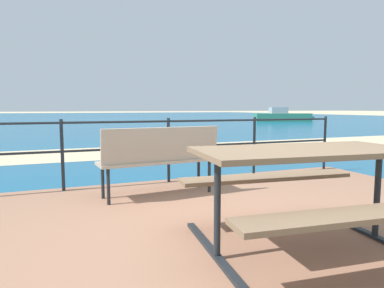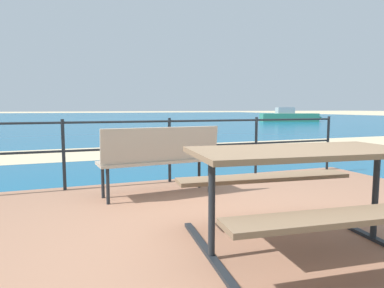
% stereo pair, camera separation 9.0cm
% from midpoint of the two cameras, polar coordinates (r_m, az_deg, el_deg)
% --- Properties ---
extents(ground_plane, '(240.00, 240.00, 0.00)m').
position_cam_midpoint_polar(ground_plane, '(2.99, 11.39, -16.80)').
color(ground_plane, beige).
extents(patio_paving, '(6.40, 5.20, 0.06)m').
position_cam_midpoint_polar(patio_paving, '(2.98, 11.40, -16.26)').
color(patio_paving, '#996B51').
rests_on(patio_paving, ground).
extents(sea_water, '(90.00, 90.00, 0.01)m').
position_cam_midpoint_polar(sea_water, '(42.38, -18.45, 4.18)').
color(sea_water, '#145B84').
rests_on(sea_water, ground).
extents(beach_strip, '(54.02, 2.96, 0.01)m').
position_cam_midpoint_polar(beach_strip, '(9.09, -10.91, -1.33)').
color(beach_strip, beige).
rests_on(beach_strip, ground).
extents(picnic_table, '(1.79, 1.59, 0.79)m').
position_cam_midpoint_polar(picnic_table, '(2.74, 18.61, -4.67)').
color(picnic_table, '#7A6047').
rests_on(picnic_table, patio_paving).
extents(park_bench, '(1.51, 0.55, 0.87)m').
position_cam_midpoint_polar(park_bench, '(4.19, -4.81, -1.82)').
color(park_bench, tan).
rests_on(park_bench, patio_paving).
extents(railing_fence, '(5.94, 0.04, 0.95)m').
position_cam_midpoint_polar(railing_fence, '(5.03, -3.29, 0.51)').
color(railing_fence, '#1E2328').
rests_on(railing_fence, patio_paving).
extents(boat_near, '(5.28, 2.60, 1.21)m').
position_cam_midpoint_polar(boat_near, '(29.92, 16.16, 4.44)').
color(boat_near, '#338466').
rests_on(boat_near, sea_water).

